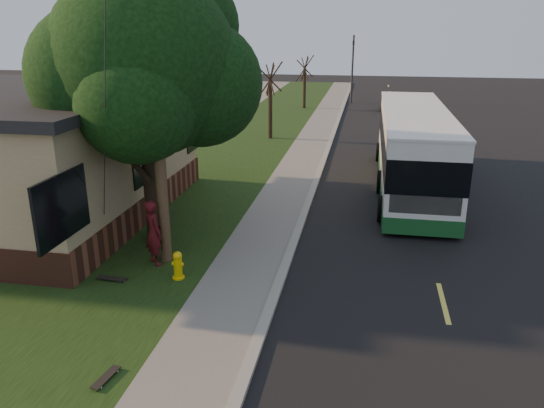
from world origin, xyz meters
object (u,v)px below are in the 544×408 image
Objects in this scene: transit_bus at (413,147)px; skateboarder at (154,233)px; skateboard_spare at (112,278)px; skateboard_main at (106,377)px; traffic_signal at (353,64)px; bare_tree_near at (270,102)px; utility_pole at (155,94)px; distant_car at (393,101)px; dumpster at (86,168)px; bare_tree_far at (304,83)px; fire_hydrant at (178,265)px; leafy_tree at (147,67)px.

transit_bus is 6.40× the size of skateboarder.
skateboarder reaches higher than skateboard_spare.
skateboard_main is 0.91× the size of skateboard_spare.
skateboarder is at bearing -96.89° from traffic_signal.
skateboarder is at bearing -90.06° from bare_tree_near.
utility_pole reaches higher than skateboard_main.
distant_car is (6.34, 34.98, 0.57)m from skateboard_main.
dumpster is 0.36× the size of distant_car.
bare_tree_far is 2.22× the size of skateboarder.
dumpster is at bearing 130.78° from fire_hydrant.
bare_tree_far is (1.17, 27.35, -3.16)m from leafy_tree.
fire_hydrant reaches higher than skateboard_spare.
traffic_signal reaches higher than skateboarder.
skateboard_main is at bearing -65.13° from skateboard_spare.
bare_tree_near is 14.81m from distant_car.
utility_pole is at bearing 56.69° from skateboard_spare.
utility_pole is 3.67m from skateboarder.
fire_hydrant is 0.91× the size of skateboard_spare.
transit_bus reaches higher than fire_hydrant.
distant_car is (7.34, 12.79, -1.46)m from bare_tree_near.
distant_car is (3.34, -3.21, -2.48)m from traffic_signal.
utility_pole is at bearing -62.40° from leafy_tree.
bare_tree_near is 17.30m from skateboarder.
dumpster is at bearing -7.01° from skateboarder.
skateboard_spare is at bearing -97.63° from distant_car.
leafy_tree is 8.66m from skateboard_main.
distant_car is at bearing 79.73° from skateboard_main.
leafy_tree is at bearing -98.47° from traffic_signal.
skateboard_spare is at bearing -128.77° from transit_bus.
traffic_signal is at bearing 82.16° from skateboard_spare.
traffic_signal is 7.43× the size of skateboard_main.
skateboarder is (0.65, -1.91, -4.19)m from leafy_tree.
bare_tree_far is at bearing 87.61° from bare_tree_near.
skateboard_spare is (-1.24, -30.43, -1.88)m from bare_tree_far.
bare_tree_far is at bearing 73.54° from dumpster.
distant_car is at bearing 76.52° from utility_pole.
utility_pole reaches higher than transit_bus.
skateboarder is at bearing -96.87° from distant_car.
bare_tree_far reaches higher than transit_bus.
skateboard_main is (1.02, -4.93, -0.86)m from skateboarder.
bare_tree_far is 0.35× the size of transit_bus.
utility_pole is 5.00× the size of skateboarder.
transit_bus is 15.26m from skateboard_main.
utility_pole is 6.27× the size of dumpster.
fire_hydrant is 4.20m from skateboard_main.
skateboard_spare is 32.25m from distant_car.
bare_tree_far is (0.31, 29.01, -2.63)m from utility_pole.
skateboard_spare is at bearing -92.31° from bare_tree_near.
leafy_tree is 15.66m from bare_tree_near.
skateboarder is (-7.34, -8.87, -0.70)m from transit_bus.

